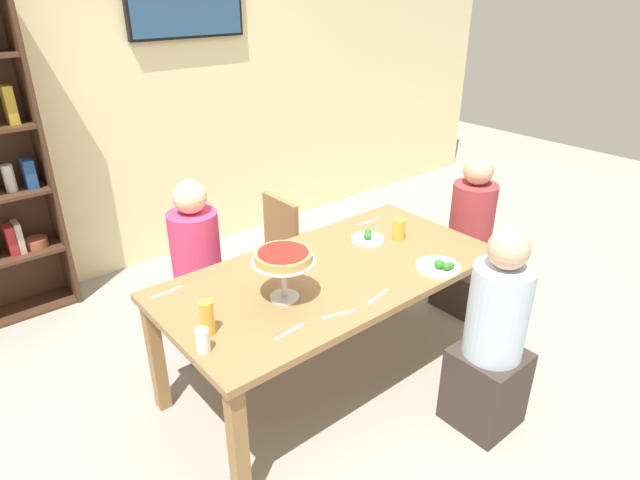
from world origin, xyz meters
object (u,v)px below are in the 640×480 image
Objects in this scene: beer_glass_amber_short at (207,318)px; cutlery_knife_near at (166,293)px; salad_plate_spare at (440,266)px; cutlery_knife_far at (370,221)px; chair_far_right at (294,246)px; diner_far_left at (199,280)px; water_glass_clear_near at (203,341)px; cutlery_fork_far at (290,331)px; cutlery_fork_near at (339,314)px; beer_glass_amber_tall at (399,229)px; diner_near_right at (492,346)px; diner_head_east at (468,246)px; deep_dish_pizza_stand at (283,260)px; dining_table at (331,283)px; cutlery_spare_fork at (378,296)px; salad_plate_far_diner at (291,251)px; salad_plate_near_diner at (368,238)px.

beer_glass_amber_short reaches higher than cutlery_knife_near.
salad_plate_spare is 0.72m from cutlery_knife_far.
chair_far_right is 0.59m from cutlery_knife_far.
diner_far_left is 10.24× the size of water_glass_clear_near.
diner_far_left is at bearing 80.59° from cutlery_fork_far.
chair_far_right is 1.30m from cutlery_fork_near.
salad_plate_spare is (0.90, -1.14, 0.26)m from diner_far_left.
cutlery_fork_far is (-1.10, -0.35, -0.06)m from beer_glass_amber_tall.
diner_near_right and diner_head_east have the same top height.
deep_dish_pizza_stand is 2.80× the size of water_glass_clear_near.
beer_glass_amber_tall is 1.16m from cutlery_fork_far.
beer_glass_amber_tall is at bearing 3.95° from dining_table.
dining_table is at bearing 29.47° from cutlery_knife_far.
diner_near_right is at bearing 80.04° from cutlery_knife_far.
dining_table is 0.89m from cutlery_knife_near.
cutlery_spare_fork is at bearing -9.52° from cutlery_fork_far.
deep_dish_pizza_stand is at bearing -130.57° from salad_plate_far_diner.
diner_head_east is 1.83m from cutlery_fork_far.
cutlery_fork_far is (-0.46, -0.61, -0.02)m from salad_plate_far_diner.
cutlery_knife_near is at bearing -42.89° from diner_far_left.
cutlery_spare_fork is (-0.33, -1.14, 0.26)m from chair_far_right.
salad_plate_far_diner is at bearing -38.63° from chair_far_right.
beer_glass_amber_short is at bearing 137.08° from cutlery_fork_far.
deep_dish_pizza_stand is 0.56m from water_glass_clear_near.
deep_dish_pizza_stand is 0.92m from salad_plate_spare.
cutlery_knife_near is at bearing 46.37° from diner_near_right.
salad_plate_near_diner is at bearing 145.57° from beer_glass_amber_tall.
salad_plate_near_diner is (0.85, -0.62, 0.26)m from diner_far_left.
salad_plate_near_diner is 1.58× the size of beer_glass_amber_tall.
salad_plate_far_diner is 1.12× the size of cutlery_knife_far.
cutlery_knife_near and cutlery_fork_far have the same top height.
chair_far_right is 1.20m from deep_dish_pizza_stand.
water_glass_clear_near is 0.62× the size of cutlery_spare_fork.
salad_plate_spare is (0.07, 0.42, 0.26)m from diner_near_right.
beer_glass_amber_tall is at bearing 23.33° from cutlery_spare_fork.
chair_far_right is 6.65× the size of beer_glass_amber_tall.
cutlery_fork_far is at bearing 62.62° from diner_near_right.
salad_plate_far_diner is at bearing 49.43° from deep_dish_pizza_stand.
diner_head_east is 0.78m from cutlery_knife_far.
water_glass_clear_near is (-0.89, -0.19, 0.14)m from dining_table.
diner_head_east reaches higher than cutlery_knife_far.
cutlery_fork_far and cutlery_knife_far have the same top height.
chair_far_right is at bearing 67.16° from dining_table.
beer_glass_amber_short is 0.93× the size of cutlery_fork_far.
salad_plate_spare is at bearing 78.76° from cutlery_knife_far.
beer_glass_amber_tall is at bearing 54.12° from diner_far_left.
diner_near_right reaches higher than salad_plate_near_diner.
salad_plate_far_diner reaches higher than cutlery_knife_far.
cutlery_fork_near is at bearing -14.37° from water_glass_clear_near.
beer_glass_amber_tall is 0.73× the size of cutlery_knife_near.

